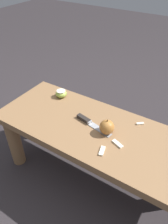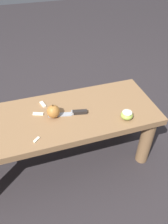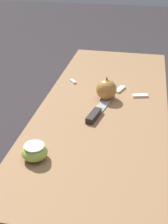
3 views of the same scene
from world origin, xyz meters
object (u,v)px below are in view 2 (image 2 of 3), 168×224
at_px(knife, 74,113).
at_px(apple_whole, 53,111).
at_px(wooden_bench, 61,126).
at_px(apple_cut, 127,115).

height_order(knife, apple_whole, apple_whole).
distance_m(wooden_bench, knife, 0.12).
bearing_deg(apple_cut, apple_whole, -19.82).
distance_m(knife, apple_whole, 0.12).
bearing_deg(wooden_bench, apple_whole, -2.98).
bearing_deg(apple_whole, wooden_bench, 177.02).
distance_m(wooden_bench, apple_whole, 0.13).
bearing_deg(knife, apple_cut, 167.24).
bearing_deg(knife, apple_whole, 4.03).
xyz_separation_m(knife, apple_cut, (-0.27, 0.12, 0.01)).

